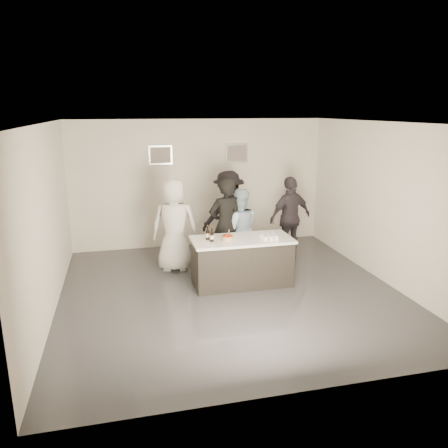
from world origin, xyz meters
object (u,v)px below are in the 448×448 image
(beer_bottle_b, at_px, (212,235))
(person_guest_back, at_px, (228,213))
(person_main_black, at_px, (225,226))
(beer_bottle_a, at_px, (208,233))
(person_main_blue, at_px, (239,229))
(person_guest_left, at_px, (174,225))
(person_guest_right, at_px, (290,217))
(bar_counter, at_px, (242,261))
(cake, at_px, (227,238))

(beer_bottle_b, distance_m, person_guest_back, 2.01)
(beer_bottle_b, xyz_separation_m, person_main_black, (0.44, 0.78, -0.07))
(beer_bottle_a, relative_size, person_main_blue, 0.16)
(person_main_black, xyz_separation_m, person_guest_left, (-0.97, 0.35, -0.01))
(beer_bottle_b, bearing_deg, person_guest_back, 67.38)
(person_main_blue, relative_size, person_guest_back, 0.88)
(beer_bottle_b, relative_size, person_guest_right, 0.14)
(beer_bottle_b, xyz_separation_m, person_guest_left, (-0.53, 1.13, -0.08))
(person_guest_right, distance_m, person_guest_back, 1.37)
(bar_counter, distance_m, person_main_black, 0.89)
(bar_counter, height_order, person_guest_left, person_guest_left)
(bar_counter, height_order, cake, cake)
(person_guest_right, bearing_deg, beer_bottle_a, 12.77)
(beer_bottle_a, height_order, person_guest_right, person_guest_right)
(beer_bottle_a, bearing_deg, beer_bottle_b, -70.09)
(person_main_blue, distance_m, person_guest_left, 1.32)
(cake, height_order, beer_bottle_a, beer_bottle_a)
(beer_bottle_a, bearing_deg, person_main_blue, 43.74)
(bar_counter, xyz_separation_m, person_guest_right, (1.46, 1.28, 0.46))
(person_main_black, bearing_deg, person_guest_right, -171.25)
(beer_bottle_a, xyz_separation_m, person_guest_left, (-0.48, 0.99, -0.08))
(beer_bottle_a, xyz_separation_m, person_guest_right, (2.10, 1.20, -0.12))
(person_main_blue, xyz_separation_m, person_guest_right, (1.28, 0.42, 0.07))
(person_guest_left, bearing_deg, beer_bottle_a, 128.20)
(person_main_black, relative_size, person_guest_left, 1.01)
(person_guest_left, distance_m, person_guest_right, 2.59)
(bar_counter, xyz_separation_m, person_guest_back, (0.19, 1.79, 0.50))
(person_guest_back, bearing_deg, person_main_blue, 75.07)
(beer_bottle_a, xyz_separation_m, person_guest_back, (0.82, 1.71, -0.08))
(cake, bearing_deg, beer_bottle_b, -175.21)
(person_main_blue, bearing_deg, cake, 67.24)
(bar_counter, xyz_separation_m, beer_bottle_b, (-0.58, -0.06, 0.58))
(beer_bottle_a, bearing_deg, cake, -18.43)
(beer_bottle_b, height_order, person_guest_left, person_guest_left)
(bar_counter, xyz_separation_m, person_guest_left, (-1.12, 1.07, 0.50))
(person_guest_back, bearing_deg, beer_bottle_a, 50.04)
(person_main_blue, height_order, person_guest_back, person_guest_back)
(person_guest_back, bearing_deg, beer_bottle_b, 53.06)
(person_main_blue, bearing_deg, person_guest_right, -156.83)
(cake, xyz_separation_m, person_main_black, (0.15, 0.75, 0.03))
(person_main_blue, bearing_deg, beer_bottle_b, 55.18)
(cake, distance_m, person_guest_right, 2.19)
(cake, height_order, person_main_blue, person_main_blue)
(person_main_blue, bearing_deg, person_guest_left, -4.44)
(bar_counter, distance_m, person_main_blue, 0.95)
(person_main_black, height_order, person_guest_right, person_main_black)
(cake, xyz_separation_m, person_guest_left, (-0.83, 1.10, 0.01))
(beer_bottle_a, bearing_deg, person_main_black, 52.55)
(cake, xyz_separation_m, beer_bottle_a, (-0.34, 0.11, 0.09))
(cake, xyz_separation_m, person_guest_right, (1.75, 1.31, -0.03))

